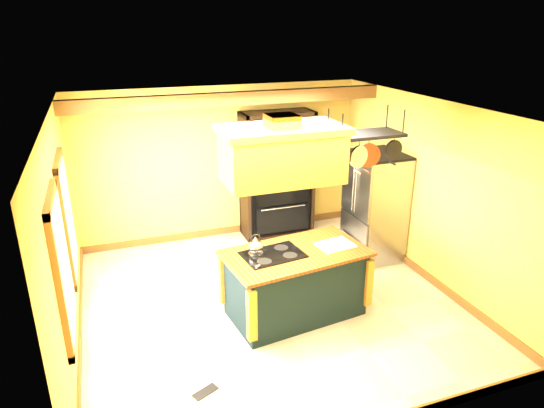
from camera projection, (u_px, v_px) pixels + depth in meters
floor at (269, 302)px, 6.82m from camera, size 5.00×5.00×0.00m
ceiling at (268, 110)px, 5.86m from camera, size 5.00×5.00×0.00m
wall_back at (221, 163)px, 8.54m from camera, size 5.00×0.02×2.70m
wall_front at (366, 315)px, 4.14m from camera, size 5.00×0.02×2.70m
wall_left at (63, 240)px, 5.55m from camera, size 0.02×5.00×2.70m
wall_right at (428, 192)px, 7.13m from camera, size 0.02×5.00×2.70m
ceiling_beam at (231, 99)px, 7.39m from camera, size 5.00×0.15×0.20m
window_near at (63, 267)px, 4.83m from camera, size 0.06×1.06×1.56m
window_far at (67, 217)px, 6.07m from camera, size 0.06×1.06×1.56m
kitchen_island at (295, 282)px, 6.40m from camera, size 1.94×1.23×1.11m
range_hood at (282, 153)px, 5.70m from camera, size 1.47×0.83×0.80m
pot_rack at (365, 142)px, 6.04m from camera, size 0.99×0.47×0.77m
refrigerator at (374, 209)px, 7.88m from camera, size 0.75×0.89×1.73m
hutch at (276, 187)px, 8.79m from camera, size 1.27×0.58×2.25m
floor_register at (205, 392)px, 5.16m from camera, size 0.30×0.22×0.01m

